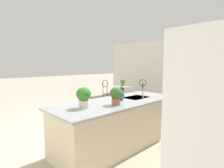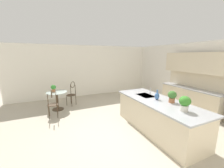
# 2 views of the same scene
# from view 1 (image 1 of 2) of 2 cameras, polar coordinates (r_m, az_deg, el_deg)

# --- Properties ---
(ground_plane) EXTENTS (40.00, 40.00, 0.00)m
(ground_plane) POSITION_cam_1_polar(r_m,az_deg,el_deg) (4.65, -2.95, -14.45)
(ground_plane) COLOR #B2A893
(wall_left_window) EXTENTS (0.12, 7.80, 2.70)m
(wall_left_window) POSITION_cam_1_polar(r_m,az_deg,el_deg) (7.84, 21.21, 3.72)
(wall_left_window) COLOR silver
(wall_left_window) RESTS_ON ground
(kitchen_island) EXTENTS (2.80, 1.06, 0.92)m
(kitchen_island) POSITION_cam_1_polar(r_m,az_deg,el_deg) (3.72, 2.28, -12.26)
(kitchen_island) COLOR beige
(kitchen_island) RESTS_ON ground
(bistro_table) EXTENTS (0.80, 0.80, 0.74)m
(bistro_table) POSITION_cam_1_polar(r_m,az_deg,el_deg) (7.47, 3.57, -2.94)
(bistro_table) COLOR #3D2D1E
(bistro_table) RESTS_ON ground
(chair_near_window) EXTENTS (0.49, 0.40, 1.04)m
(chair_near_window) POSITION_cam_1_polar(r_m,az_deg,el_deg) (7.06, -1.64, -2.43)
(chair_near_window) COLOR #3D2D1E
(chair_near_window) RESTS_ON ground
(chair_by_island) EXTENTS (0.54, 0.54, 1.04)m
(chair_by_island) POSITION_cam_1_polar(r_m,az_deg,el_deg) (7.32, 9.04, -2.19)
(chair_by_island) COLOR #3D2D1E
(chair_by_island) RESTS_ON ground
(sink_faucet) EXTENTS (0.02, 0.02, 0.22)m
(sink_faucet) POSITION_cam_1_polar(r_m,az_deg,el_deg) (3.89, 9.85, -2.96)
(sink_faucet) COLOR #B2B5BA
(sink_faucet) RESTS_ON kitchen_island
(potted_plant_on_table) EXTENTS (0.20, 0.20, 0.28)m
(potted_plant_on_table) POSITION_cam_1_polar(r_m,az_deg,el_deg) (7.55, 3.46, 0.62)
(potted_plant_on_table) COLOR #9E603D
(potted_plant_on_table) RESTS_ON bistro_table
(potted_plant_counter_far) EXTENTS (0.25, 0.25, 0.35)m
(potted_plant_counter_far) POSITION_cam_1_polar(r_m,az_deg,el_deg) (3.03, -9.06, -3.85)
(potted_plant_counter_far) COLOR beige
(potted_plant_counter_far) RESTS_ON kitchen_island
(potted_plant_counter_near) EXTENTS (0.23, 0.23, 0.32)m
(potted_plant_counter_near) POSITION_cam_1_polar(r_m,az_deg,el_deg) (3.22, 1.25, -3.50)
(potted_plant_counter_near) COLOR #9E603D
(potted_plant_counter_near) RESTS_ON kitchen_island
(vase_on_counter) EXTENTS (0.13, 0.13, 0.29)m
(vase_on_counter) POSITION_cam_1_polar(r_m,az_deg,el_deg) (3.61, 2.96, -3.58)
(vase_on_counter) COLOR #386099
(vase_on_counter) RESTS_ON kitchen_island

